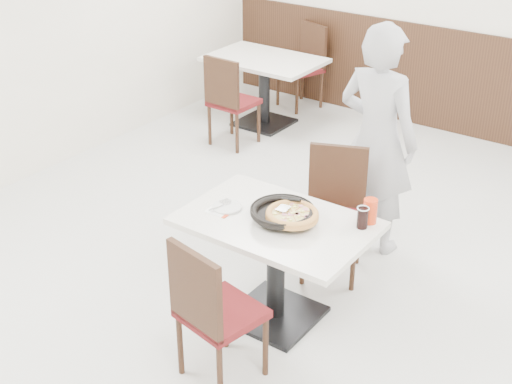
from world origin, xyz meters
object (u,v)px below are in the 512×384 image
Objects in this scene: chair_near at (222,310)px; pizza_pan at (282,215)px; red_cup at (370,211)px; bg_chair_left_near at (234,100)px; side_plate at (227,207)px; cola_glass at (362,218)px; pizza at (292,216)px; bg_table_left at (264,92)px; chair_far at (333,217)px; diner_person at (377,140)px; bg_chair_left_far at (300,67)px; main_table at (276,270)px.

pizza_pan is (-0.03, 0.66, 0.32)m from chair_near.
red_cup is 0.17× the size of bg_chair_left_near.
side_plate is 0.88m from cola_glass.
pizza is at bearing 96.65° from chair_near.
bg_table_left is at bearing 132.18° from chair_near.
cola_glass is 3.17m from bg_chair_left_near.
red_cup is at bearing 38.80° from pizza.
chair_far is 0.54× the size of diner_person.
red_cup is 1.00m from diner_person.
pizza is 3.04m from bg_chair_left_near.
bg_chair_left_far reaches higher than pizza.
chair_near is 4.04m from bg_table_left.
chair_far reaches higher than pizza_pan.
red_cup reaches higher than main_table.
main_table is at bearing 8.98° from side_plate.
cola_glass is 0.81× the size of red_cup.
chair_far is at bearing 96.18° from pizza.
cola_glass is at bearing 30.65° from pizza.
bg_chair_left_far is (-2.06, 2.82, 0.00)m from chair_far.
main_table is 0.45m from pizza.
chair_far is at bearing 87.01° from main_table.
red_cup is 3.12m from bg_chair_left_near.
main_table is 2.96m from bg_chair_left_near.
diner_person is at bearing 112.54° from cola_glass.
chair_near is 7.31× the size of cola_glass.
pizza is at bearing 140.64° from bg_chair_left_far.
pizza is 2.07× the size of red_cup.
diner_person is 1.48× the size of bg_table_left.
chair_far reaches higher than main_table.
pizza is 0.19× the size of diner_person.
bg_table_left is 0.63m from bg_chair_left_near.
bg_chair_left_near is 1.00× the size of bg_chair_left_far.
cola_glass is 3.63m from bg_table_left.
main_table is 4.04m from bg_chair_left_far.
side_plate is at bearing 134.39° from bg_chair_left_far.
bg_chair_left_near reaches higher than red_cup.
chair_near is 1.00× the size of bg_chair_left_far.
chair_near is at bearing -58.61° from bg_table_left.
bg_chair_left_far reaches higher than pizza_pan.
chair_far is at bearing 141.94° from red_cup.
chair_near is at bearing -87.78° from pizza_pan.
red_cup is at bearing 118.24° from diner_person.
chair_far is 0.67m from red_cup.
bg_table_left is at bearing 127.66° from pizza.
pizza_pan is at bearing 177.63° from pizza.
chair_far is 0.73m from pizza_pan.
pizza_pan reaches higher than main_table.
red_cup is (0.49, 0.32, 0.45)m from main_table.
cola_glass is (0.45, 0.22, 0.02)m from pizza_pan.
bg_table_left is at bearing 126.73° from pizza_pan.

